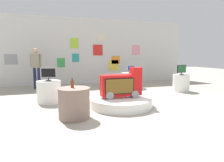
{
  "coord_description": "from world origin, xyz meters",
  "views": [
    {
      "loc": [
        -2.23,
        -4.9,
        1.48
      ],
      "look_at": [
        -0.31,
        1.05,
        0.64
      ],
      "focal_mm": 31.58,
      "sensor_mm": 36.0,
      "label": 1
    }
  ],
  "objects_px": {
    "display_pedestal_center_rear": "(131,80)",
    "tv_on_right_rear": "(182,69)",
    "display_pedestal_left_rear": "(49,92)",
    "tv_on_center_rear": "(131,69)",
    "novelty_firetruck_tv": "(122,85)",
    "display_pedestal_right_rear": "(181,83)",
    "shopper_browsing_near_truck": "(36,65)",
    "bottle_on_side_table": "(72,84)",
    "side_table_round": "(74,103)",
    "tv_on_left_rear": "(48,74)",
    "main_display_pedestal": "(121,102)"
  },
  "relations": [
    {
      "from": "display_pedestal_center_rear",
      "to": "tv_on_right_rear",
      "type": "xyz_separation_m",
      "value": [
        1.61,
        -1.42,
        0.55
      ]
    },
    {
      "from": "display_pedestal_left_rear",
      "to": "tv_on_center_rear",
      "type": "bearing_deg",
      "value": 26.63
    },
    {
      "from": "display_pedestal_right_rear",
      "to": "shopper_browsing_near_truck",
      "type": "height_order",
      "value": "shopper_browsing_near_truck"
    },
    {
      "from": "novelty_firetruck_tv",
      "to": "display_pedestal_left_rear",
      "type": "height_order",
      "value": "novelty_firetruck_tv"
    },
    {
      "from": "main_display_pedestal",
      "to": "novelty_firetruck_tv",
      "type": "height_order",
      "value": "novelty_firetruck_tv"
    },
    {
      "from": "display_pedestal_center_rear",
      "to": "bottle_on_side_table",
      "type": "xyz_separation_m",
      "value": [
        -2.98,
        -3.5,
        0.47
      ]
    },
    {
      "from": "shopper_browsing_near_truck",
      "to": "side_table_round",
      "type": "bearing_deg",
      "value": -77.04
    },
    {
      "from": "tv_on_right_rear",
      "to": "novelty_firetruck_tv",
      "type": "bearing_deg",
      "value": -154.64
    },
    {
      "from": "display_pedestal_center_rear",
      "to": "shopper_browsing_near_truck",
      "type": "bearing_deg",
      "value": 166.99
    },
    {
      "from": "tv_on_right_rear",
      "to": "shopper_browsing_near_truck",
      "type": "relative_size",
      "value": 0.27
    },
    {
      "from": "tv_on_center_rear",
      "to": "display_pedestal_left_rear",
      "type": "bearing_deg",
      "value": -153.37
    },
    {
      "from": "side_table_round",
      "to": "bottle_on_side_table",
      "type": "distance_m",
      "value": 0.45
    },
    {
      "from": "tv_on_center_rear",
      "to": "side_table_round",
      "type": "height_order",
      "value": "tv_on_center_rear"
    },
    {
      "from": "novelty_firetruck_tv",
      "to": "side_table_round",
      "type": "bearing_deg",
      "value": -155.41
    },
    {
      "from": "side_table_round",
      "to": "shopper_browsing_near_truck",
      "type": "distance_m",
      "value": 4.64
    },
    {
      "from": "display_pedestal_center_rear",
      "to": "shopper_browsing_near_truck",
      "type": "xyz_separation_m",
      "value": [
        -3.99,
        0.92,
        0.69
      ]
    },
    {
      "from": "tv_on_center_rear",
      "to": "tv_on_right_rear",
      "type": "relative_size",
      "value": 0.77
    },
    {
      "from": "tv_on_left_rear",
      "to": "bottle_on_side_table",
      "type": "xyz_separation_m",
      "value": [
        0.53,
        -1.74,
        -0.09
      ]
    },
    {
      "from": "novelty_firetruck_tv",
      "to": "side_table_round",
      "type": "xyz_separation_m",
      "value": [
        -1.43,
        -0.65,
        -0.24
      ]
    },
    {
      "from": "display_pedestal_center_rear",
      "to": "display_pedestal_right_rear",
      "type": "xyz_separation_m",
      "value": [
        1.61,
        -1.41,
        0.0
      ]
    },
    {
      "from": "tv_on_center_rear",
      "to": "display_pedestal_right_rear",
      "type": "xyz_separation_m",
      "value": [
        1.61,
        -1.41,
        -0.51
      ]
    },
    {
      "from": "bottle_on_side_table",
      "to": "tv_on_right_rear",
      "type": "bearing_deg",
      "value": 24.46
    },
    {
      "from": "display_pedestal_left_rear",
      "to": "display_pedestal_right_rear",
      "type": "xyz_separation_m",
      "value": [
        5.12,
        0.35,
        0.0
      ]
    },
    {
      "from": "novelty_firetruck_tv",
      "to": "tv_on_right_rear",
      "type": "bearing_deg",
      "value": 25.36
    },
    {
      "from": "display_pedestal_right_rear",
      "to": "bottle_on_side_table",
      "type": "distance_m",
      "value": 5.06
    },
    {
      "from": "display_pedestal_center_rear",
      "to": "tv_on_right_rear",
      "type": "distance_m",
      "value": 2.21
    },
    {
      "from": "novelty_firetruck_tv",
      "to": "tv_on_left_rear",
      "type": "bearing_deg",
      "value": 150.13
    },
    {
      "from": "main_display_pedestal",
      "to": "shopper_browsing_near_truck",
      "type": "height_order",
      "value": "shopper_browsing_near_truck"
    },
    {
      "from": "tv_on_left_rear",
      "to": "display_pedestal_right_rear",
      "type": "bearing_deg",
      "value": 3.95
    },
    {
      "from": "tv_on_center_rear",
      "to": "shopper_browsing_near_truck",
      "type": "relative_size",
      "value": 0.21
    },
    {
      "from": "display_pedestal_left_rear",
      "to": "display_pedestal_right_rear",
      "type": "distance_m",
      "value": 5.13
    },
    {
      "from": "novelty_firetruck_tv",
      "to": "display_pedestal_center_rear",
      "type": "height_order",
      "value": "novelty_firetruck_tv"
    },
    {
      "from": "display_pedestal_center_rear",
      "to": "tv_on_center_rear",
      "type": "relative_size",
      "value": 2.31
    },
    {
      "from": "display_pedestal_left_rear",
      "to": "tv_on_right_rear",
      "type": "height_order",
      "value": "tv_on_right_rear"
    },
    {
      "from": "display_pedestal_left_rear",
      "to": "tv_on_left_rear",
      "type": "xyz_separation_m",
      "value": [
        0.0,
        -0.0,
        0.57
      ]
    },
    {
      "from": "novelty_firetruck_tv",
      "to": "tv_on_center_rear",
      "type": "xyz_separation_m",
      "value": [
        1.53,
        2.9,
        0.24
      ]
    },
    {
      "from": "novelty_firetruck_tv",
      "to": "main_display_pedestal",
      "type": "bearing_deg",
      "value": 162.12
    },
    {
      "from": "main_display_pedestal",
      "to": "side_table_round",
      "type": "height_order",
      "value": "side_table_round"
    },
    {
      "from": "display_pedestal_right_rear",
      "to": "shopper_browsing_near_truck",
      "type": "distance_m",
      "value": 6.1
    },
    {
      "from": "tv_on_left_rear",
      "to": "bottle_on_side_table",
      "type": "distance_m",
      "value": 1.82
    },
    {
      "from": "tv_on_left_rear",
      "to": "display_pedestal_center_rear",
      "type": "xyz_separation_m",
      "value": [
        3.51,
        1.77,
        -0.57
      ]
    },
    {
      "from": "tv_on_center_rear",
      "to": "tv_on_left_rear",
      "type": "bearing_deg",
      "value": -153.31
    },
    {
      "from": "display_pedestal_left_rear",
      "to": "display_pedestal_right_rear",
      "type": "bearing_deg",
      "value": 3.9
    },
    {
      "from": "novelty_firetruck_tv",
      "to": "display_pedestal_left_rear",
      "type": "bearing_deg",
      "value": 150.05
    },
    {
      "from": "tv_on_right_rear",
      "to": "side_table_round",
      "type": "xyz_separation_m",
      "value": [
        -4.56,
        -2.14,
        -0.53
      ]
    },
    {
      "from": "novelty_firetruck_tv",
      "to": "side_table_round",
      "type": "relative_size",
      "value": 1.56
    },
    {
      "from": "display_pedestal_left_rear",
      "to": "shopper_browsing_near_truck",
      "type": "distance_m",
      "value": 2.81
    },
    {
      "from": "tv_on_right_rear",
      "to": "bottle_on_side_table",
      "type": "relative_size",
      "value": 2.13
    },
    {
      "from": "tv_on_left_rear",
      "to": "side_table_round",
      "type": "height_order",
      "value": "tv_on_left_rear"
    },
    {
      "from": "main_display_pedestal",
      "to": "shopper_browsing_near_truck",
      "type": "relative_size",
      "value": 1.03
    }
  ]
}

